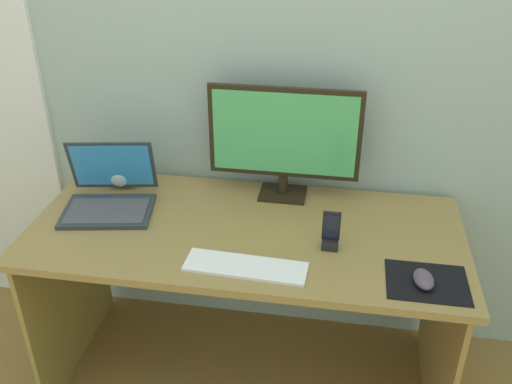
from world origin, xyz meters
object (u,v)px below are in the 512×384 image
(laptop, at_px, (109,195))
(mouse, at_px, (424,279))
(fishbowl, at_px, (121,169))
(phone_in_dock, at_px, (331,234))
(keyboard_external, at_px, (246,267))
(monitor, at_px, (284,138))

(laptop, xyz_separation_m, mouse, (1.12, -0.29, -0.03))
(fishbowl, xyz_separation_m, mouse, (1.14, -0.46, -0.05))
(mouse, bearing_deg, phone_in_dock, 144.02)
(phone_in_dock, bearing_deg, keyboard_external, -147.47)
(fishbowl, height_order, mouse, fishbowl)
(keyboard_external, xyz_separation_m, phone_in_dock, (0.26, 0.17, 0.04))
(monitor, relative_size, keyboard_external, 1.45)
(keyboard_external, relative_size, mouse, 3.93)
(laptop, bearing_deg, mouse, -14.33)
(laptop, xyz_separation_m, keyboard_external, (0.57, -0.29, -0.04))
(keyboard_external, xyz_separation_m, mouse, (0.55, 0.01, 0.02))
(fishbowl, xyz_separation_m, keyboard_external, (0.59, -0.47, -0.06))
(monitor, xyz_separation_m, phone_in_dock, (0.20, -0.32, -0.19))
(fishbowl, relative_size, phone_in_dock, 1.03)
(keyboard_external, bearing_deg, mouse, 3.32)
(monitor, bearing_deg, keyboard_external, -96.94)
(laptop, xyz_separation_m, phone_in_dock, (0.83, -0.13, 0.00))
(mouse, height_order, phone_in_dock, phone_in_dock)
(fishbowl, distance_m, keyboard_external, 0.76)
(monitor, bearing_deg, fishbowl, -178.33)
(laptop, bearing_deg, fishbowl, 95.92)
(laptop, bearing_deg, monitor, 17.02)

